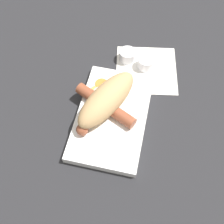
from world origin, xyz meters
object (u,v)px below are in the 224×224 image
at_px(sausage, 105,105).
at_px(condiment_cup_near, 146,64).
at_px(food_tray, 112,116).
at_px(condiment_cup_far, 128,56).
at_px(bread_roll, 107,99).

xyz_separation_m(sausage, condiment_cup_near, (0.16, -0.07, -0.02)).
relative_size(food_tray, condiment_cup_near, 6.05).
height_order(sausage, condiment_cup_far, sausage).
bearing_deg(condiment_cup_near, food_tray, 163.28).
bearing_deg(bread_roll, sausage, 162.54).
height_order(bread_roll, condiment_cup_far, bread_roll).
distance_m(sausage, condiment_cup_far, 0.18).
relative_size(bread_roll, condiment_cup_far, 4.47).
distance_m(bread_roll, condiment_cup_far, 0.17).
xyz_separation_m(food_tray, bread_roll, (0.02, 0.02, 0.04)).
height_order(food_tray, condiment_cup_far, condiment_cup_far).
xyz_separation_m(bread_roll, sausage, (-0.01, 0.00, -0.02)).
distance_m(food_tray, condiment_cup_far, 0.19).
bearing_deg(sausage, food_tray, -123.76).
bearing_deg(condiment_cup_near, condiment_cup_far, 73.28).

